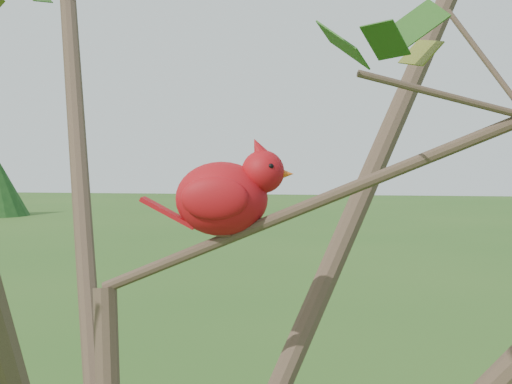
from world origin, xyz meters
TOP-DOWN VIEW (x-y plane):
  - crabapple_tree at (0.03, -0.02)m, footprint 2.35×2.05m
  - cardinal at (0.14, 0.09)m, footprint 0.22×0.12m
  - distant_trees at (3.71, 24.31)m, footprint 43.73×10.62m

SIDE VIEW (x-z plane):
  - distant_trees at x=3.71m, z-range -0.25..3.16m
  - cardinal at x=0.14m, z-range 2.01..2.17m
  - crabapple_tree at x=0.03m, z-range 0.65..3.60m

